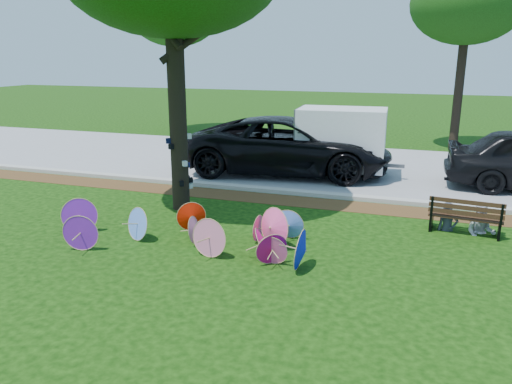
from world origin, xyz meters
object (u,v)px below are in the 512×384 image
parasol_pile (208,231)px  person_left (450,204)px  black_van (289,146)px  person_right (484,205)px  cargo_trailer (342,138)px  park_bench (466,215)px

parasol_pile → person_left: (4.74, 2.71, 0.27)m
parasol_pile → black_van: (-0.15, 7.06, 0.56)m
person_right → cargo_trailer: bearing=143.2°
cargo_trailer → park_bench: bearing=-54.8°
person_left → cargo_trailer: bearing=112.4°
cargo_trailer → person_left: 5.49m
parasol_pile → person_right: size_ratio=4.32×
black_van → person_left: bearing=-138.1°
person_left → person_right: (0.70, 0.00, 0.03)m
parasol_pile → person_right: person_right is taller
black_van → park_bench: bearing=-136.5°
park_bench → person_left: size_ratio=1.24×
park_bench → black_van: bearing=146.6°
person_right → black_van: bearing=154.2°
black_van → person_right: black_van is taller
black_van → person_right: 7.09m
parasol_pile → black_van: size_ratio=0.86×
person_left → person_right: person_right is taller
black_van → cargo_trailer: size_ratio=2.45×
parasol_pile → black_van: 7.08m
park_bench → person_right: (0.35, 0.05, 0.25)m
cargo_trailer → person_right: cargo_trailer is taller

